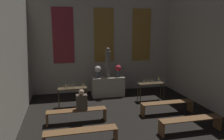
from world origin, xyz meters
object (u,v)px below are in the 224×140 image
flower_vase_right (118,69)px  altar (108,86)px  flower_vase_left (98,70)px  pew_back_right (167,105)px  pew_third_left (81,134)px  statue (108,63)px  candle_rack_right (151,86)px  candle_rack_left (72,91)px  pew_third_right (191,122)px  person_seated (82,101)px  pew_back_left (77,113)px

flower_vase_right → altar: bearing=180.0°
flower_vase_left → pew_back_right: flower_vase_left is taller
pew_third_left → pew_back_right: (3.32, 1.51, 0.00)m
flower_vase_left → statue: bearing=0.0°
pew_back_right → candle_rack_right: bearing=88.4°
candle_rack_left → statue: bearing=31.8°
candle_rack_right → pew_third_left: 4.58m
altar → pew_back_right: bearing=-57.8°
altar → candle_rack_right: candle_rack_right is taller
flower_vase_left → pew_back_right: bearing=-50.9°
pew_third_left → pew_third_right: same height
candle_rack_left → person_seated: size_ratio=1.65×
pew_back_right → flower_vase_right: bearing=114.1°
candle_rack_left → pew_back_left: 1.61m
flower_vase_left → pew_third_left: (-1.18, -4.14, -0.92)m
candle_rack_left → pew_back_right: (3.35, -1.58, -0.33)m
flower_vase_left → candle_rack_left: (-1.22, -1.05, -0.59)m
flower_vase_right → pew_third_left: bearing=-117.3°
candle_rack_left → pew_third_right: size_ratio=0.58×
flower_vase_left → pew_back_right: 3.51m
altar → pew_third_right: altar is taller
candle_rack_left → pew_third_left: bearing=-89.3°
person_seated → candle_rack_right: bearing=26.4°
candle_rack_right → pew_third_left: bearing=-137.4°
pew_third_right → pew_back_right: 1.51m
candle_rack_left → flower_vase_left: bearing=40.9°
flower_vase_left → pew_third_right: flower_vase_left is taller
flower_vase_right → pew_third_right: 4.40m
pew_back_right → pew_third_right: bearing=-90.0°
flower_vase_left → flower_vase_right: bearing=0.0°
candle_rack_left → pew_third_right: candle_rack_left is taller
candle_rack_left → candle_rack_right: same height
flower_vase_right → pew_back_right: 3.03m
statue → candle_rack_left: statue is taller
candle_rack_left → pew_third_right: (3.35, -3.09, -0.33)m
flower_vase_right → person_seated: flower_vase_right is taller
person_seated → pew_third_right: bearing=-25.7°
statue → pew_back_right: 3.34m
altar → statue: size_ratio=1.09×
flower_vase_right → pew_back_left: size_ratio=0.27×
candle_rack_left → pew_back_right: candle_rack_left is taller
pew_back_left → pew_third_left: bearing=-90.0°
pew_third_right → pew_back_left: same height
pew_third_right → person_seated: (-3.14, 1.51, 0.41)m
statue → pew_third_right: (1.66, -4.14, -1.22)m
statue → pew_back_left: bearing=-122.2°
pew_third_left → person_seated: (0.18, 1.51, 0.41)m
altar → flower_vase_right: 0.92m
candle_rack_right → person_seated: bearing=-153.6°
flower_vase_right → pew_back_right: flower_vase_right is taller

